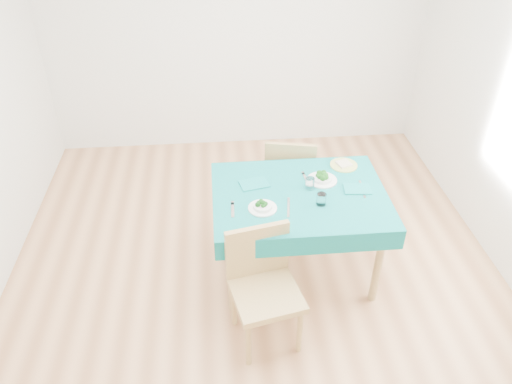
{
  "coord_description": "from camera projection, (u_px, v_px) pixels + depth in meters",
  "views": [
    {
      "loc": [
        -0.26,
        -2.89,
        2.91
      ],
      "look_at": [
        0.0,
        0.0,
        0.85
      ],
      "focal_mm": 35.0,
      "sensor_mm": 36.0,
      "label": 1
    }
  ],
  "objects": [
    {
      "name": "tumbler_side",
      "position": [
        321.0,
        199.0,
        3.57
      ],
      "size": [
        0.07,
        0.07,
        0.09
      ],
      "primitive_type": "cylinder",
      "color": "white",
      "rests_on": "table"
    },
    {
      "name": "napkin_far",
      "position": [
        357.0,
        189.0,
        3.74
      ],
      "size": [
        0.21,
        0.16,
        0.01
      ],
      "primitive_type": "cube",
      "rotation": [
        0.0,
        0.0,
        -0.08
      ],
      "color": "#0D7271",
      "rests_on": "table"
    },
    {
      "name": "bowl_near",
      "position": [
        263.0,
        205.0,
        3.53
      ],
      "size": [
        0.21,
        0.21,
        0.06
      ],
      "primitive_type": null,
      "color": "white",
      "rests_on": "table"
    },
    {
      "name": "fork_near",
      "position": [
        233.0,
        210.0,
        3.53
      ],
      "size": [
        0.03,
        0.18,
        0.0
      ],
      "primitive_type": "cube",
      "rotation": [
        0.0,
        0.0,
        -0.04
      ],
      "color": "silver",
      "rests_on": "table"
    },
    {
      "name": "napkin_near",
      "position": [
        254.0,
        184.0,
        3.79
      ],
      "size": [
        0.24,
        0.19,
        0.01
      ],
      "primitive_type": "cube",
      "rotation": [
        0.0,
        0.0,
        0.23
      ],
      "color": "#0D7271",
      "rests_on": "table"
    },
    {
      "name": "room_shell",
      "position": [
        256.0,
        130.0,
        3.27
      ],
      "size": [
        4.02,
        4.52,
        2.73
      ],
      "color": "#A76F45",
      "rests_on": "ground"
    },
    {
      "name": "knife_near",
      "position": [
        288.0,
        207.0,
        3.56
      ],
      "size": [
        0.05,
        0.23,
        0.0
      ],
      "primitive_type": "cube",
      "rotation": [
        0.0,
        0.0,
        -0.16
      ],
      "color": "silver",
      "rests_on": "table"
    },
    {
      "name": "knife_far",
      "position": [
        362.0,
        189.0,
        3.74
      ],
      "size": [
        0.04,
        0.23,
        0.0
      ],
      "primitive_type": "cube",
      "rotation": [
        0.0,
        0.0,
        -0.09
      ],
      "color": "silver",
      "rests_on": "table"
    },
    {
      "name": "tumbler_center",
      "position": [
        310.0,
        183.0,
        3.73
      ],
      "size": [
        0.07,
        0.07,
        0.09
      ],
      "primitive_type": "cylinder",
      "color": "white",
      "rests_on": "table"
    },
    {
      "name": "chair_near",
      "position": [
        266.0,
        281.0,
        3.25
      ],
      "size": [
        0.53,
        0.56,
        1.1
      ],
      "primitive_type": "cube",
      "rotation": [
        0.0,
        0.0,
        0.21
      ],
      "color": "#A2824C",
      "rests_on": "ground"
    },
    {
      "name": "bread_slice",
      "position": [
        344.0,
        164.0,
        4.01
      ],
      "size": [
        0.13,
        0.13,
        0.02
      ],
      "primitive_type": "cube",
      "rotation": [
        0.0,
        0.0,
        0.33
      ],
      "color": "beige",
      "rests_on": "side_plate"
    },
    {
      "name": "chair_far",
      "position": [
        291.0,
        163.0,
        4.46
      ],
      "size": [
        0.52,
        0.56,
        1.08
      ],
      "primitive_type": "cube",
      "rotation": [
        0.0,
        0.0,
        2.93
      ],
      "color": "#A2824C",
      "rests_on": "ground"
    },
    {
      "name": "side_plate",
      "position": [
        344.0,
        165.0,
        4.01
      ],
      "size": [
        0.22,
        0.22,
        0.01
      ],
      "primitive_type": "cylinder",
      "color": "#B4BD5C",
      "rests_on": "table"
    },
    {
      "name": "fork_far",
      "position": [
        306.0,
        178.0,
        3.86
      ],
      "size": [
        0.04,
        0.16,
        0.0
      ],
      "primitive_type": "cube",
      "rotation": [
        0.0,
        0.0,
        0.09
      ],
      "color": "silver",
      "rests_on": "table"
    },
    {
      "name": "table",
      "position": [
        297.0,
        233.0,
        3.92
      ],
      "size": [
        1.29,
        0.98,
        0.76
      ],
      "primitive_type": "cube",
      "color": "#096867",
      "rests_on": "ground"
    },
    {
      "name": "bowl_far",
      "position": [
        322.0,
        177.0,
        3.82
      ],
      "size": [
        0.23,
        0.23,
        0.07
      ],
      "primitive_type": null,
      "color": "white",
      "rests_on": "table"
    }
  ]
}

